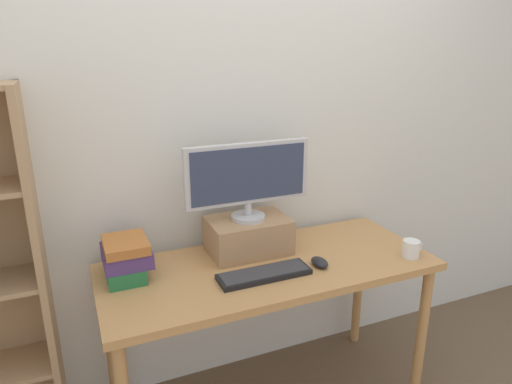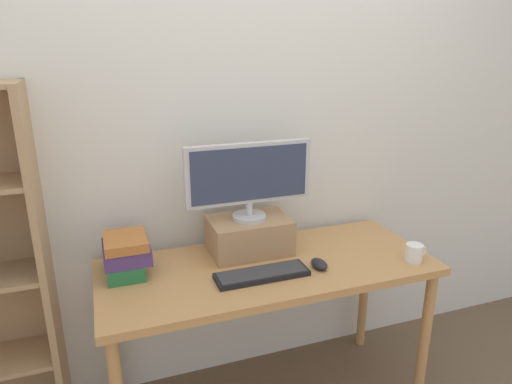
% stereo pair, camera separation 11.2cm
% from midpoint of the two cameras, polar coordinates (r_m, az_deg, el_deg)
% --- Properties ---
extents(back_wall, '(7.00, 0.08, 2.60)m').
position_cam_midpoint_polar(back_wall, '(2.26, -3.83, 7.30)').
color(back_wall, silver).
rests_on(back_wall, ground_plane).
extents(desk, '(1.50, 0.62, 0.77)m').
position_cam_midpoint_polar(desk, '(2.13, 0.09, -11.08)').
color(desk, '#B7844C').
rests_on(desk, ground_plane).
extents(riser_box, '(0.37, 0.25, 0.17)m').
position_cam_midpoint_polar(riser_box, '(2.17, -2.46, -5.44)').
color(riser_box, '#A87F56').
rests_on(riser_box, desk).
extents(computer_monitor, '(0.59, 0.16, 0.36)m').
position_cam_midpoint_polar(computer_monitor, '(2.07, -2.56, 1.91)').
color(computer_monitor, '#B7B7BA').
rests_on(computer_monitor, riser_box).
extents(keyboard, '(0.40, 0.13, 0.02)m').
position_cam_midpoint_polar(keyboard, '(1.97, -0.62, -10.24)').
color(keyboard, black).
rests_on(keyboard, desk).
extents(computer_mouse, '(0.06, 0.10, 0.04)m').
position_cam_midpoint_polar(computer_mouse, '(2.07, 6.41, -8.74)').
color(computer_mouse, black).
rests_on(computer_mouse, desk).
extents(book_stack, '(0.19, 0.23, 0.17)m').
position_cam_midpoint_polar(book_stack, '(2.02, -17.52, -7.88)').
color(book_stack, '#236B38').
rests_on(book_stack, desk).
extents(coffee_mug, '(0.11, 0.08, 0.08)m').
position_cam_midpoint_polar(coffee_mug, '(2.23, 17.49, -6.80)').
color(coffee_mug, white).
rests_on(coffee_mug, desk).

